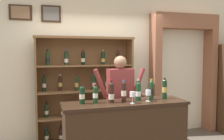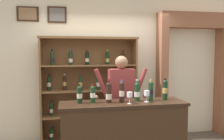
# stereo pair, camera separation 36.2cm
# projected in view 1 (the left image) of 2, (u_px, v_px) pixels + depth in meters

# --- Properties ---
(back_wall) EXTENTS (12.00, 0.19, 3.39)m
(back_wall) POSITION_uv_depth(u_px,v_px,m) (96.00, 55.00, 4.73)
(back_wall) COLOR beige
(back_wall) RESTS_ON ground
(wine_shelf) EXTENTS (1.78, 0.37, 2.02)m
(wine_shelf) POSITION_uv_depth(u_px,v_px,m) (85.00, 89.00, 4.36)
(wine_shelf) COLOR brown
(wine_shelf) RESTS_ON ground
(archway_doorway) EXTENTS (1.50, 0.45, 2.55)m
(archway_doorway) POSITION_uv_depth(u_px,v_px,m) (181.00, 65.00, 5.17)
(archway_doorway) COLOR #935B42
(archway_doorway) RESTS_ON ground
(tasting_counter) EXTENTS (1.79, 0.52, 1.04)m
(tasting_counter) POSITION_uv_depth(u_px,v_px,m) (125.00, 138.00, 3.39)
(tasting_counter) COLOR #382316
(tasting_counter) RESTS_ON ground
(shopkeeper) EXTENTS (0.90, 0.22, 1.69)m
(shopkeeper) POSITION_uv_depth(u_px,v_px,m) (120.00, 95.00, 3.85)
(shopkeeper) COLOR #2D3347
(shopkeeper) RESTS_ON ground
(tasting_bottle_prosecco) EXTENTS (0.08, 0.08, 0.26)m
(tasting_bottle_prosecco) POSITION_uv_depth(u_px,v_px,m) (82.00, 95.00, 3.22)
(tasting_bottle_prosecco) COLOR black
(tasting_bottle_prosecco) RESTS_ON tasting_counter
(tasting_bottle_chianti) EXTENTS (0.07, 0.07, 0.26)m
(tasting_bottle_chianti) POSITION_uv_depth(u_px,v_px,m) (95.00, 94.00, 3.26)
(tasting_bottle_chianti) COLOR #19381E
(tasting_bottle_chianti) RESTS_ON tasting_counter
(tasting_bottle_grappa) EXTENTS (0.08, 0.08, 0.33)m
(tasting_bottle_grappa) POSITION_uv_depth(u_px,v_px,m) (111.00, 92.00, 3.29)
(tasting_bottle_grappa) COLOR black
(tasting_bottle_grappa) RESTS_ON tasting_counter
(tasting_bottle_brunello) EXTENTS (0.07, 0.07, 0.31)m
(tasting_bottle_brunello) POSITION_uv_depth(u_px,v_px,m) (124.00, 91.00, 3.36)
(tasting_bottle_brunello) COLOR black
(tasting_bottle_brunello) RESTS_ON tasting_counter
(tasting_bottle_riserva) EXTENTS (0.08, 0.08, 0.31)m
(tasting_bottle_riserva) POSITION_uv_depth(u_px,v_px,m) (138.00, 91.00, 3.45)
(tasting_bottle_riserva) COLOR #19381E
(tasting_bottle_riserva) RESTS_ON tasting_counter
(tasting_bottle_bianco) EXTENTS (0.07, 0.07, 0.31)m
(tasting_bottle_bianco) POSITION_uv_depth(u_px,v_px,m) (151.00, 90.00, 3.51)
(tasting_bottle_bianco) COLOR #19381E
(tasting_bottle_bianco) RESTS_ON tasting_counter
(tasting_bottle_rosso) EXTENTS (0.07, 0.07, 0.32)m
(tasting_bottle_rosso) POSITION_uv_depth(u_px,v_px,m) (165.00, 89.00, 3.57)
(tasting_bottle_rosso) COLOR black
(tasting_bottle_rosso) RESTS_ON tasting_counter
(wine_glass_spare) EXTENTS (0.08, 0.08, 0.17)m
(wine_glass_spare) POSITION_uv_depth(u_px,v_px,m) (148.00, 93.00, 3.39)
(wine_glass_spare) COLOR silver
(wine_glass_spare) RESTS_ON tasting_counter
(wine_glass_center) EXTENTS (0.08, 0.08, 0.16)m
(wine_glass_center) POSITION_uv_depth(u_px,v_px,m) (132.00, 95.00, 3.24)
(wine_glass_center) COLOR silver
(wine_glass_center) RESTS_ON tasting_counter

